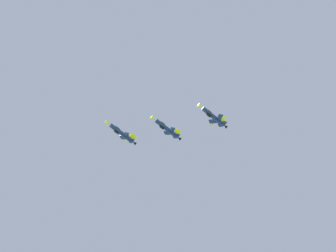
{
  "coord_description": "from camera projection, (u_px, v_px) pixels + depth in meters",
  "views": [
    {
      "loc": [
        3.59,
        -2.3,
        1.78
      ],
      "look_at": [
        39.38,
        33.68,
        157.45
      ],
      "focal_mm": 41.72,
      "sensor_mm": 36.0,
      "label": 1
    }
  ],
  "objects": [
    {
      "name": "fighter_jet_lead",
      "position": [
        121.0,
        133.0,
        164.38
      ],
      "size": [
        15.97,
        7.4,
        7.67
      ],
      "rotation": [
        0.0,
        -0.85,
        1.47
      ],
      "color": "navy"
    },
    {
      "name": "fighter_jet_left_wing",
      "position": [
        166.0,
        128.0,
        164.48
      ],
      "size": [
        15.97,
        7.47,
        7.6
      ],
      "rotation": [
        0.0,
        -0.84,
        1.47
      ],
      "color": "navy"
    },
    {
      "name": "fighter_jet_right_wing",
      "position": [
        213.0,
        116.0,
        164.8
      ],
      "size": [
        15.97,
        8.13,
        6.95
      ],
      "rotation": [
        0.0,
        -0.75,
        1.47
      ],
      "color": "navy"
    }
  ]
}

